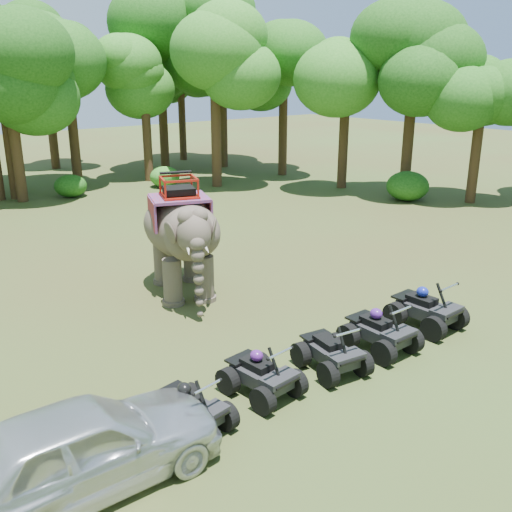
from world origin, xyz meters
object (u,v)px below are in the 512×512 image
at_px(atv_0, 190,403).
at_px(atv_2, 332,347).
at_px(parked_car, 83,447).
at_px(atv_3, 380,326).
at_px(atv_1, 261,369).
at_px(elephant, 181,235).
at_px(atv_4, 427,303).

xyz_separation_m(atv_0, atv_2, (3.72, -0.14, 0.02)).
bearing_deg(parked_car, atv_3, -87.25).
distance_m(atv_0, atv_1, 1.84).
distance_m(atv_0, atv_3, 5.38).
distance_m(elephant, atv_4, 7.35).
bearing_deg(atv_3, elephant, 105.28).
distance_m(atv_1, atv_2, 1.89).
relative_size(parked_car, atv_0, 2.95).
height_order(atv_1, atv_3, atv_3).
bearing_deg(atv_0, parked_car, 178.50).
bearing_deg(elephant, atv_3, -54.38).
relative_size(elephant, atv_4, 2.37).
distance_m(atv_2, atv_3, 1.66).
distance_m(parked_car, atv_0, 2.23).
bearing_deg(atv_4, elephant, 118.61).
bearing_deg(atv_4, atv_0, 177.78).
bearing_deg(atv_1, atv_2, -11.98).
bearing_deg(atv_2, atv_1, -177.75).
relative_size(atv_0, atv_2, 0.96).
bearing_deg(parked_car, atv_1, -82.80).
height_order(atv_0, atv_1, atv_1).
xyz_separation_m(elephant, atv_1, (-1.92, -6.08, -1.22)).
relative_size(atv_3, atv_4, 0.95).
height_order(elephant, atv_4, elephant).
height_order(atv_0, atv_4, atv_4).
bearing_deg(elephant, atv_1, -86.16).
bearing_deg(atv_4, atv_1, 176.55).
height_order(atv_2, atv_3, atv_3).
distance_m(atv_1, atv_3, 3.55).
bearing_deg(elephant, parked_car, -111.46).
xyz_separation_m(elephant, parked_car, (-5.96, -6.43, -1.04)).
bearing_deg(parked_car, atv_2, -86.62).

